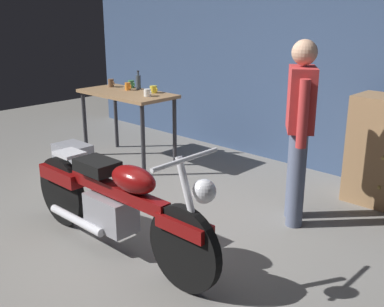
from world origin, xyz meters
TOP-DOWN VIEW (x-y plane):
  - ground_plane at (0.00, 0.00)m, footprint 12.00×12.00m
  - back_wall at (0.00, 2.80)m, footprint 8.00×0.12m
  - workbench at (-1.83, 1.44)m, footprint 1.30×0.64m
  - motorcycle at (-0.01, -0.19)m, footprint 2.19×0.60m
  - person_standing at (0.71, 1.32)m, footprint 0.40×0.48m
  - storage_bin at (-1.98, 0.69)m, footprint 0.44×0.32m
  - mug_white_ceramic at (-1.42, 1.42)m, footprint 0.12×0.09m
  - mug_yellow_tall at (-1.54, 1.63)m, footprint 0.12×0.09m
  - mug_green_speckled at (-2.03, 1.67)m, footprint 0.11×0.08m
  - mug_brown_stoneware at (-2.28, 1.54)m, footprint 0.11×0.08m
  - mug_orange_travel at (-1.93, 1.53)m, footprint 0.11×0.07m
  - bottle at (-1.88, 1.67)m, footprint 0.06×0.06m

SIDE VIEW (x-z plane):
  - ground_plane at x=0.00m, z-range 0.00..0.00m
  - storage_bin at x=-1.98m, z-range 0.00..0.34m
  - motorcycle at x=-0.01m, z-range -0.05..0.95m
  - workbench at x=-1.83m, z-range 0.34..1.24m
  - person_standing at x=0.71m, z-range 0.09..1.76m
  - mug_white_ceramic at x=-1.42m, z-range 0.90..0.99m
  - mug_yellow_tall at x=-1.54m, z-range 0.90..0.99m
  - mug_orange_travel at x=-1.93m, z-range 0.90..1.00m
  - mug_green_speckled at x=-2.03m, z-range 0.90..1.00m
  - mug_brown_stoneware at x=-2.28m, z-range 0.90..1.01m
  - bottle at x=-1.88m, z-range 0.88..1.12m
  - back_wall at x=0.00m, z-range 0.00..3.10m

